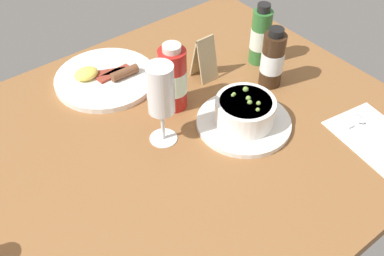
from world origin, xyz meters
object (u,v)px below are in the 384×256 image
at_px(wine_glass, 161,93).
at_px(sauce_bottle_red, 173,79).
at_px(porridge_bowl, 245,114).
at_px(breakfast_plate, 105,78).
at_px(sauce_bottle_green, 261,36).
at_px(cutlery_setting, 374,136).
at_px(menu_card, 204,58).
at_px(sauce_bottle_brown, 272,60).

distance_m(wine_glass, sauce_bottle_red, 0.12).
relative_size(porridge_bowl, breakfast_plate, 0.84).
height_order(sauce_bottle_red, sauce_bottle_green, sauce_bottle_red).
distance_m(cutlery_setting, menu_card, 0.43).
bearing_deg(breakfast_plate, sauce_bottle_green, -25.61).
bearing_deg(porridge_bowl, cutlery_setting, -46.17).
height_order(porridge_bowl, breakfast_plate, porridge_bowl).
distance_m(sauce_bottle_red, sauce_bottle_brown, 0.25).
bearing_deg(breakfast_plate, sauce_bottle_red, -66.24).
bearing_deg(cutlery_setting, porridge_bowl, 133.83).
xyz_separation_m(sauce_bottle_red, sauce_bottle_green, (0.28, 0.01, -0.00)).
distance_m(porridge_bowl, sauce_bottle_red, 0.18).
distance_m(wine_glass, sauce_bottle_brown, 0.32).
height_order(porridge_bowl, sauce_bottle_green, sauce_bottle_green).
relative_size(sauce_bottle_red, menu_card, 1.45).
distance_m(sauce_bottle_brown, breakfast_plate, 0.41).
distance_m(porridge_bowl, breakfast_plate, 0.36).
distance_m(sauce_bottle_green, menu_card, 0.16).
relative_size(sauce_bottle_green, breakfast_plate, 0.65).
bearing_deg(menu_card, breakfast_plate, 146.13).
height_order(cutlery_setting, wine_glass, wine_glass).
distance_m(porridge_bowl, menu_card, 0.20).
height_order(porridge_bowl, sauce_bottle_brown, sauce_bottle_brown).
relative_size(cutlery_setting, sauce_bottle_brown, 1.37).
bearing_deg(sauce_bottle_green, wine_glass, -167.03).
distance_m(sauce_bottle_red, menu_card, 0.13).
bearing_deg(sauce_bottle_green, breakfast_plate, 154.39).
relative_size(wine_glass, breakfast_plate, 0.76).
height_order(sauce_bottle_brown, menu_card, sauce_bottle_brown).
bearing_deg(wine_glass, sauce_bottle_brown, -0.47).
distance_m(cutlery_setting, wine_glass, 0.47).
height_order(cutlery_setting, breakfast_plate, breakfast_plate).
bearing_deg(sauce_bottle_green, sauce_bottle_brown, -117.26).
xyz_separation_m(wine_glass, sauce_bottle_red, (0.08, 0.08, -0.05)).
bearing_deg(menu_card, porridge_bowl, -102.57).
xyz_separation_m(sauce_bottle_red, menu_card, (0.12, 0.04, -0.02)).
bearing_deg(menu_card, wine_glass, -150.54).
bearing_deg(sauce_bottle_brown, breakfast_plate, 140.57).
bearing_deg(sauce_bottle_green, sauce_bottle_red, -178.54).
distance_m(wine_glass, sauce_bottle_green, 0.37).
height_order(cutlery_setting, menu_card, menu_card).
bearing_deg(cutlery_setting, menu_card, 111.14).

